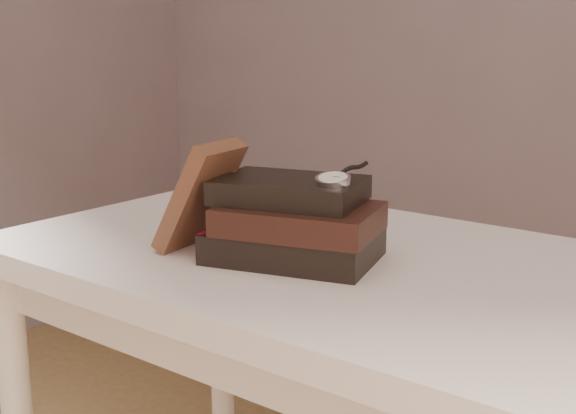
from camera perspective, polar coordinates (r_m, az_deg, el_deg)
The scene contains 5 objects.
table at distance 1.15m, azimuth 2.96°, elevation -7.80°, with size 1.00×0.60×0.75m.
book_stack at distance 1.07m, azimuth 0.49°, elevation -1.18°, with size 0.27×0.22×0.12m.
journal at distance 1.12m, azimuth -6.61°, elevation 0.84°, with size 0.03×0.11×0.17m, color #432619.
pocket_watch at distance 1.03m, azimuth 3.55°, elevation 2.16°, with size 0.06×0.15×0.02m.
eyeglasses at distance 1.17m, azimuth -1.89°, elevation 0.63°, with size 0.12×0.13×0.05m.
Camera 1 is at (0.61, -0.54, 1.07)m, focal length 47.50 mm.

